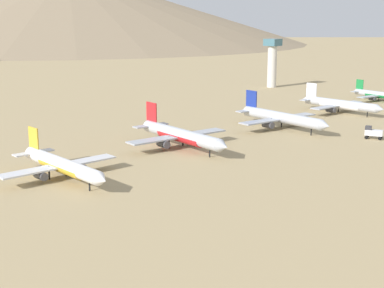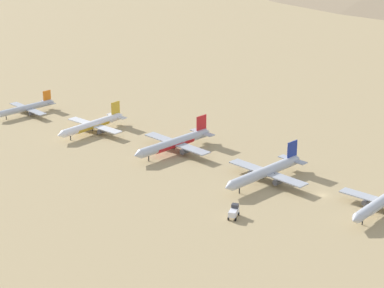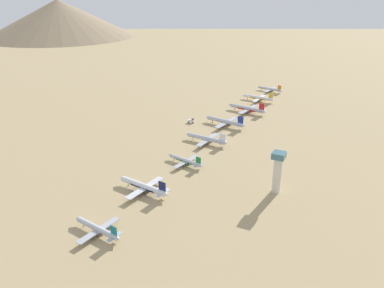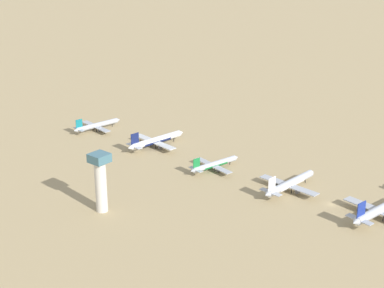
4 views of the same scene
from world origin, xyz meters
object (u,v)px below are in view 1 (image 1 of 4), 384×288
service_truck (373,132)px  parked_jet_1 (61,165)px  parked_jet_2 (180,135)px  parked_jet_4 (340,104)px  control_tower (272,60)px  parked_jet_3 (281,118)px  parked_jet_5 (379,95)px

service_truck → parked_jet_1: bearing=-109.6°
parked_jet_1 → parked_jet_2: size_ratio=0.90×
parked_jet_1 → service_truck: size_ratio=6.32×
parked_jet_2 → parked_jet_1: bearing=-87.3°
parked_jet_4 → control_tower: control_tower is taller
parked_jet_2 → service_truck: parked_jet_2 is taller
parked_jet_3 → control_tower: (-68.02, 90.51, 10.45)m
parked_jet_1 → parked_jet_2: parked_jet_2 is taller
parked_jet_5 → service_truck: 82.60m
parked_jet_2 → service_truck: bearing=55.3°
parked_jet_1 → parked_jet_4: bearing=89.3°
parked_jet_3 → control_tower: control_tower is taller
parked_jet_1 → parked_jet_4: size_ratio=0.98×
parked_jet_1 → parked_jet_4: parked_jet_4 is taller
parked_jet_3 → parked_jet_4: parked_jet_3 is taller
parked_jet_4 → service_truck: (30.86, -35.21, -1.42)m
parked_jet_1 → parked_jet_3: parked_jet_3 is taller
parked_jet_3 → service_truck: 30.33m
parked_jet_4 → parked_jet_5: (-2.68, 40.27, -0.63)m
parked_jet_2 → control_tower: size_ratio=1.57×
parked_jet_3 → parked_jet_5: (-3.95, 81.89, -0.97)m
service_truck → control_tower: bearing=139.3°
parked_jet_2 → parked_jet_5: 125.01m
parked_jet_4 → service_truck: size_ratio=6.45×
parked_jet_1 → parked_jet_4: (1.45, 125.82, 0.07)m
parked_jet_2 → control_tower: bearing=115.4°
parked_jet_1 → parked_jet_4: 125.82m
parked_jet_2 → control_tower: 148.25m
parked_jet_1 → control_tower: bearing=110.5°
parked_jet_2 → parked_jet_4: 84.80m
parked_jet_1 → parked_jet_2: (-1.97, 41.09, 0.38)m
parked_jet_1 → parked_jet_5: size_ratio=1.20×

